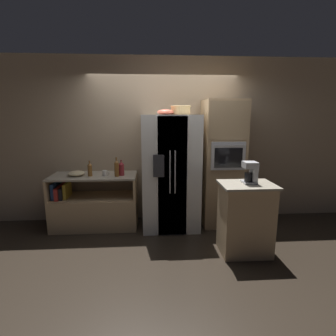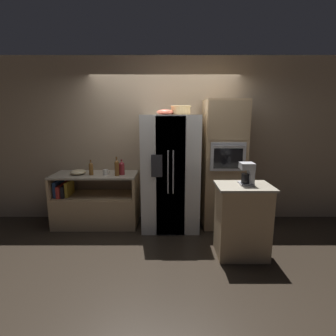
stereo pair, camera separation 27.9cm
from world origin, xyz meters
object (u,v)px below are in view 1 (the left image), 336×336
object	(u,v)px
bottle_tall	(121,168)
bottle_wide	(117,168)
refrigerator	(170,172)
bottle_short	(90,169)
wicker_basket	(181,110)
coffee_maker	(251,172)
fruit_bowl	(165,112)
wall_oven	(222,164)
mug	(105,173)
mixing_bowl	(76,173)

from	to	relation	value
bottle_tall	bottle_wide	size ratio (longest dim) A/B	0.81
refrigerator	bottle_short	distance (m)	1.29
wicker_basket	coffee_maker	distance (m)	1.49
wicker_basket	bottle_short	distance (m)	1.72
coffee_maker	refrigerator	bearing A→B (deg)	137.31
fruit_bowl	coffee_maker	xyz separation A→B (m)	(1.07, -0.86, -0.77)
wall_oven	bottle_short	world-z (taller)	wall_oven
fruit_bowl	bottle_short	world-z (taller)	fruit_bowl
mug	mixing_bowl	distance (m)	0.46
mixing_bowl	coffee_maker	bearing A→B (deg)	-20.66
refrigerator	wall_oven	distance (m)	0.88
refrigerator	mug	distance (m)	1.05
wall_oven	bottle_tall	size ratio (longest dim) A/B	8.41
mug	mixing_bowl	size ratio (longest dim) A/B	0.44
wall_oven	wicker_basket	world-z (taller)	wall_oven
coffee_maker	bottle_short	bearing A→B (deg)	158.28
bottle_short	mixing_bowl	world-z (taller)	bottle_short
wicker_basket	bottle_tall	size ratio (longest dim) A/B	1.29
fruit_bowl	bottle_short	xyz separation A→B (m)	(-1.20, 0.05, -0.89)
wicker_basket	fruit_bowl	xyz separation A→B (m)	(-0.25, -0.10, -0.04)
fruit_bowl	coffee_maker	world-z (taller)	fruit_bowl
fruit_bowl	coffee_maker	bearing A→B (deg)	-38.80
fruit_bowl	mixing_bowl	bearing A→B (deg)	176.64
wicker_basket	mixing_bowl	distance (m)	1.95
mixing_bowl	fruit_bowl	bearing A→B (deg)	-3.36
wall_oven	coffee_maker	size ratio (longest dim) A/B	7.32
wicker_basket	bottle_wide	world-z (taller)	wicker_basket
coffee_maker	wall_oven	bearing A→B (deg)	96.50
fruit_bowl	bottle_tall	xyz separation A→B (m)	(-0.71, 0.07, -0.89)
refrigerator	fruit_bowl	xyz separation A→B (m)	(-0.08, -0.05, 0.96)
refrigerator	mug	bearing A→B (deg)	179.58
bottle_wide	mug	size ratio (longest dim) A/B	2.67
mixing_bowl	bottle_short	bearing A→B (deg)	-9.24
bottle_short	mug	distance (m)	0.24
bottle_short	bottle_wide	size ratio (longest dim) A/B	0.81
fruit_bowl	bottle_short	bearing A→B (deg)	177.75
refrigerator	mixing_bowl	size ratio (longest dim) A/B	7.16
refrigerator	bottle_tall	size ratio (longest dim) A/B	7.45
bottle_wide	coffee_maker	distance (m)	2.03
wall_oven	coffee_maker	bearing A→B (deg)	-83.50
refrigerator	wicker_basket	world-z (taller)	wicker_basket
wall_oven	refrigerator	bearing A→B (deg)	-174.92
refrigerator	mug	xyz separation A→B (m)	(-1.05, 0.01, 0.00)
mug	bottle_wide	bearing A→B (deg)	-16.40
wicker_basket	wall_oven	bearing A→B (deg)	2.07
wicker_basket	bottle_tall	distance (m)	1.33
bottle_tall	coffee_maker	size ratio (longest dim) A/B	0.87
wicker_basket	bottle_wide	xyz separation A→B (m)	(-1.02, -0.10, -0.90)
wicker_basket	mug	xyz separation A→B (m)	(-1.22, -0.04, -0.99)
wall_oven	bottle_wide	world-z (taller)	wall_oven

